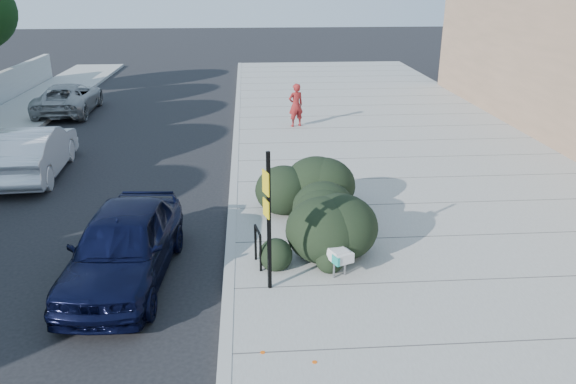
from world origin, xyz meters
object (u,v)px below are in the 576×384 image
(bench, at_px, (321,241))
(pedestrian, at_px, (296,105))
(bike_rack, at_px, (258,244))
(sign_post, at_px, (268,214))
(wagon_silver, at_px, (33,151))
(sedan_navy, at_px, (124,245))
(suv_silver, at_px, (69,98))

(bench, height_order, pedestrian, pedestrian)
(bench, bearing_deg, bike_rack, 159.61)
(bike_rack, relative_size, sign_post, 0.30)
(wagon_silver, bearing_deg, sign_post, 129.00)
(sedan_navy, relative_size, suv_silver, 0.93)
(sign_post, height_order, wagon_silver, sign_post)
(wagon_silver, relative_size, pedestrian, 2.75)
(wagon_silver, distance_m, suv_silver, 8.68)
(sedan_navy, xyz_separation_m, suv_silver, (-5.43, 15.25, -0.10))
(sign_post, height_order, pedestrian, sign_post)
(bench, height_order, sign_post, sign_post)
(bike_rack, bearing_deg, bench, -6.76)
(bench, distance_m, wagon_silver, 10.31)
(sign_post, height_order, suv_silver, sign_post)
(bike_rack, distance_m, pedestrian, 11.59)
(bench, height_order, bike_rack, bike_rack)
(sedan_navy, distance_m, wagon_silver, 7.81)
(wagon_silver, distance_m, pedestrian, 9.78)
(pedestrian, bearing_deg, bike_rack, 59.98)
(wagon_silver, bearing_deg, pedestrian, -153.64)
(bench, distance_m, suv_silver, 17.74)
(wagon_silver, height_order, pedestrian, pedestrian)
(sedan_navy, xyz_separation_m, pedestrian, (4.44, 11.58, 0.24))
(bench, relative_size, sedan_navy, 0.43)
(sign_post, distance_m, pedestrian, 12.49)
(bike_rack, height_order, sedan_navy, sedan_navy)
(bike_rack, xyz_separation_m, sedan_navy, (-2.67, -0.13, 0.12))
(sign_post, relative_size, suv_silver, 0.57)
(sedan_navy, height_order, suv_silver, sedan_navy)
(sign_post, height_order, sedan_navy, sign_post)
(bench, relative_size, suv_silver, 0.40)
(suv_silver, bearing_deg, bench, 120.52)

